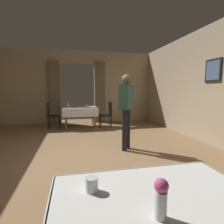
% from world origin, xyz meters
% --- Properties ---
extents(ground, '(10.08, 10.08, 0.00)m').
position_xyz_m(ground, '(0.00, 0.00, 0.00)').
color(ground, olive).
extents(wall_right, '(0.16, 8.40, 3.00)m').
position_xyz_m(wall_right, '(3.20, -0.00, 1.50)').
color(wall_right, tan).
rests_on(wall_right, ground).
extents(wall_back, '(6.40, 0.27, 3.00)m').
position_xyz_m(wall_back, '(0.00, 4.18, 1.51)').
color(wall_back, tan).
rests_on(wall_back, ground).
extents(dining_table_near, '(1.24, 0.91, 0.75)m').
position_xyz_m(dining_table_near, '(0.24, -2.78, 0.64)').
color(dining_table_near, '#7A604C').
rests_on(dining_table_near, ground).
extents(dining_table_mid, '(1.25, 0.90, 0.75)m').
position_xyz_m(dining_table_mid, '(0.04, 3.09, 0.64)').
color(dining_table_mid, '#7A604C').
rests_on(dining_table_mid, ground).
extents(chair_mid_right, '(0.44, 0.44, 0.93)m').
position_xyz_m(chair_mid_right, '(1.05, 3.02, 0.52)').
color(chair_mid_right, black).
rests_on(chair_mid_right, ground).
extents(chair_mid_left, '(0.44, 0.44, 0.93)m').
position_xyz_m(chair_mid_left, '(-0.97, 3.08, 0.52)').
color(chair_mid_left, black).
rests_on(chair_mid_left, ground).
extents(flower_vase_near, '(0.07, 0.07, 0.20)m').
position_xyz_m(flower_vase_near, '(0.17, -2.90, 0.86)').
color(flower_vase_near, silver).
rests_on(flower_vase_near, dining_table_near).
extents(glass_near_b, '(0.08, 0.08, 0.09)m').
position_xyz_m(glass_near_b, '(-0.13, -2.59, 0.79)').
color(glass_near_b, silver).
rests_on(glass_near_b, dining_table_near).
extents(flower_vase_mid, '(0.07, 0.07, 0.21)m').
position_xyz_m(flower_vase_mid, '(-0.38, 3.00, 0.86)').
color(flower_vase_mid, silver).
rests_on(flower_vase_mid, dining_table_mid).
extents(glass_mid_b, '(0.07, 0.07, 0.09)m').
position_xyz_m(glass_mid_b, '(0.32, 3.22, 0.80)').
color(glass_mid_b, silver).
rests_on(glass_mid_b, dining_table_mid).
extents(person_waiter_by_doorway, '(0.40, 0.42, 1.72)m').
position_xyz_m(person_waiter_by_doorway, '(0.96, 0.28, 1.02)').
color(person_waiter_by_doorway, black).
rests_on(person_waiter_by_doorway, ground).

